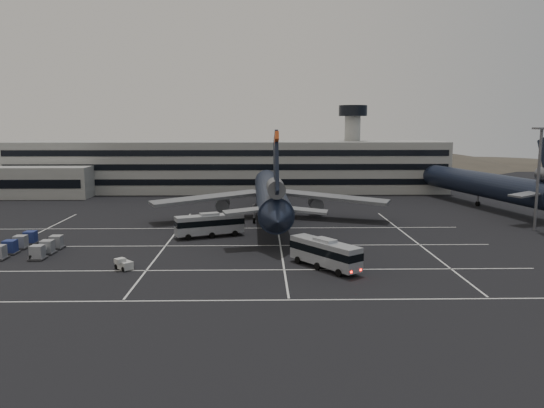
{
  "coord_description": "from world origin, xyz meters",
  "views": [
    {
      "loc": [
        9.01,
        -77.17,
        18.98
      ],
      "look_at": [
        10.9,
        14.44,
        5.0
      ],
      "focal_mm": 35.0,
      "sensor_mm": 36.0,
      "label": 1
    }
  ],
  "objects_px": {
    "uld_cluster": "(29,246)",
    "bus_far": "(210,224)",
    "bus_near": "(325,252)",
    "trijet_main": "(270,195)",
    "tug_a": "(43,251)"
  },
  "relations": [
    {
      "from": "bus_near",
      "to": "tug_a",
      "type": "distance_m",
      "value": 41.02
    },
    {
      "from": "bus_near",
      "to": "uld_cluster",
      "type": "bearing_deg",
      "value": 131.16
    },
    {
      "from": "bus_far",
      "to": "trijet_main",
      "type": "bearing_deg",
      "value": -59.21
    },
    {
      "from": "bus_near",
      "to": "bus_far",
      "type": "height_order",
      "value": "bus_far"
    },
    {
      "from": "bus_far",
      "to": "bus_near",
      "type": "bearing_deg",
      "value": -161.18
    },
    {
      "from": "tug_a",
      "to": "trijet_main",
      "type": "bearing_deg",
      "value": 52.3
    },
    {
      "from": "trijet_main",
      "to": "bus_far",
      "type": "height_order",
      "value": "trijet_main"
    },
    {
      "from": "bus_near",
      "to": "uld_cluster",
      "type": "relative_size",
      "value": 0.87
    },
    {
      "from": "bus_far",
      "to": "uld_cluster",
      "type": "bearing_deg",
      "value": 90.35
    },
    {
      "from": "bus_far",
      "to": "uld_cluster",
      "type": "xyz_separation_m",
      "value": [
        -25.81,
        -10.37,
        -1.25
      ]
    },
    {
      "from": "tug_a",
      "to": "uld_cluster",
      "type": "xyz_separation_m",
      "value": [
        -2.67,
        1.75,
        0.42
      ]
    },
    {
      "from": "uld_cluster",
      "to": "trijet_main",
      "type": "bearing_deg",
      "value": 33.45
    },
    {
      "from": "trijet_main",
      "to": "bus_far",
      "type": "distance_m",
      "value": 17.48
    },
    {
      "from": "bus_near",
      "to": "bus_far",
      "type": "bearing_deg",
      "value": 94.29
    },
    {
      "from": "uld_cluster",
      "to": "bus_far",
      "type": "bearing_deg",
      "value": 21.9
    }
  ]
}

